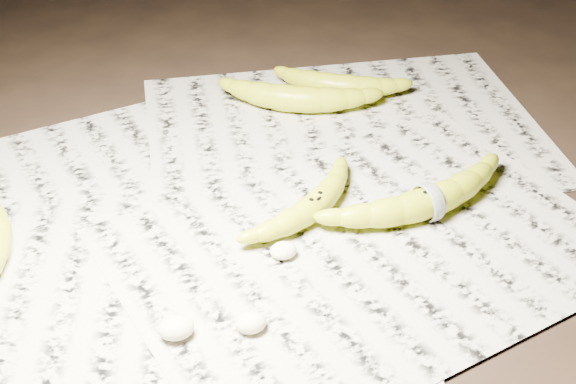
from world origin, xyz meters
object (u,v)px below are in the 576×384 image
object	(u,v)px
banana_center	(314,203)
banana_taped	(429,199)
banana_upper_a	(295,96)
banana_upper_b	(338,83)

from	to	relation	value
banana_center	banana_taped	size ratio (longest dim) A/B	0.76
banana_upper_a	banana_center	bearing A→B (deg)	-76.42
banana_center	banana_upper_b	xyz separation A→B (m)	(0.14, 0.27, 0.00)
banana_center	banana_upper_a	bearing A→B (deg)	41.88
banana_taped	banana_upper_b	distance (m)	0.31
banana_taped	banana_upper_a	world-z (taller)	same
banana_taped	banana_upper_b	bearing A→B (deg)	78.85
banana_upper_a	banana_upper_b	size ratio (longest dim) A/B	1.17
banana_taped	banana_upper_a	distance (m)	0.30
banana_taped	banana_upper_b	xyz separation A→B (m)	(0.00, 0.31, -0.00)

